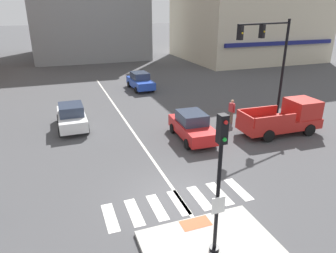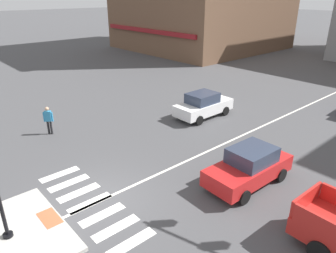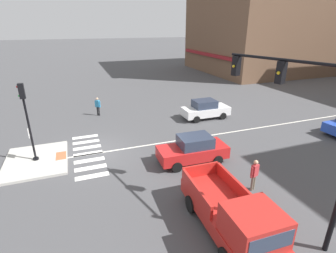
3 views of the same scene
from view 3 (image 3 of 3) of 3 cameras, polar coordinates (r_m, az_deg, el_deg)
The scene contains 19 objects.
ground_plane at distance 17.37m, azimuth -16.22°, elevation -5.61°, with size 300.00×300.00×0.00m, color #474749.
traffic_island at distance 17.53m, azimuth -27.08°, elevation -6.72°, with size 4.38×3.50×0.15m, color #B2AFA8.
tactile_pad_front at distance 17.34m, azimuth -22.55°, elevation -5.96°, with size 1.10×0.60×0.01m, color #DB5B38.
signal_pole at distance 16.49m, azimuth -28.77°, elevation 2.09°, with size 0.44×0.38×4.61m.
crosswalk_stripe_a at distance 19.92m, azimuth -17.82°, elevation -2.19°, with size 0.44×1.80×0.01m, color silver.
crosswalk_stripe_b at distance 19.06m, azimuth -17.64°, elevation -3.27°, with size 0.44×1.80×0.01m, color silver.
crosswalk_stripe_c at distance 18.20m, azimuth -17.44°, elevation -4.44°, with size 0.44×1.80×0.01m, color silver.
crosswalk_stripe_d at distance 17.36m, azimuth -17.22°, elevation -5.73°, with size 0.44×1.80×0.01m, color silver.
crosswalk_stripe_e at distance 16.52m, azimuth -16.98°, elevation -7.16°, with size 0.44×1.80×0.01m, color silver.
crosswalk_stripe_f at distance 15.69m, azimuth -16.71°, elevation -8.73°, with size 0.44×1.80×0.01m, color silver.
crosswalk_stripe_g at distance 14.88m, azimuth -16.41°, elevation -10.47°, with size 0.44×1.80×0.01m, color silver.
lane_centre_line at distance 20.24m, azimuth 13.12°, elevation -1.31°, with size 0.14×28.00×0.01m, color silver.
traffic_light_mast at distance 10.12m, azimuth 28.39°, elevation 1.76°, with size 4.95×1.69×6.78m.
building_far_block at distance 49.98m, azimuth 20.26°, elevation 22.85°, with size 19.75×20.28×19.64m.
car_white_westbound_far at distance 22.78m, azimuth 8.25°, elevation 3.79°, with size 1.85×4.10×1.64m.
car_red_eastbound_mid at distance 15.40m, azimuth 5.56°, elevation -5.03°, with size 1.96×4.16×1.64m.
pickup_truck_red_cross_right at distance 10.54m, azimuth 14.32°, elevation -18.75°, with size 5.16×2.18×2.08m.
pedestrian_at_curb_left at distance 23.99m, azimuth -15.27°, elevation 4.59°, with size 0.39×0.46×1.67m.
pedestrian_waiting_far_side at distance 13.41m, azimuth 18.57°, elevation -9.66°, with size 0.32×0.53×1.67m.
Camera 3 is at (15.56, -0.62, 7.68)m, focal length 27.59 mm.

